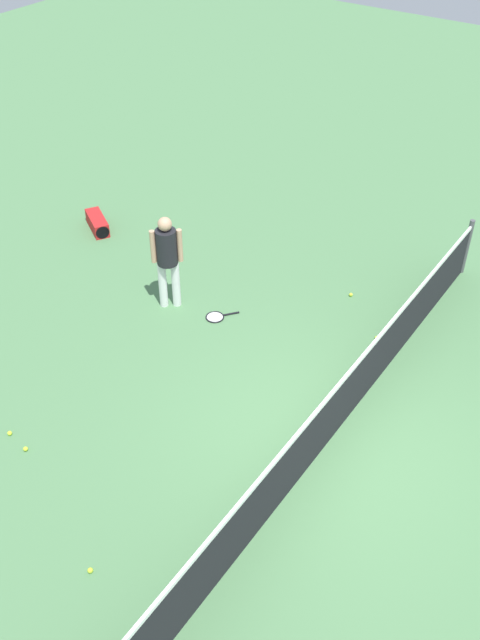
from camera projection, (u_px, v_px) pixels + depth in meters
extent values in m
plane|color=#4C7A4C|center=(327.00, 443.00, 9.67)|extent=(40.00, 40.00, 0.00)
cylinder|color=#4C4C51|center=(467.00, 247.00, 12.56)|extent=(0.09, 0.09, 1.07)
cube|color=black|center=(329.00, 419.00, 9.38)|extent=(10.00, 0.02, 0.91)
cube|color=white|center=(332.00, 393.00, 9.08)|extent=(10.00, 0.04, 0.06)
cylinder|color=white|center=(163.00, 285.00, 11.84)|extent=(0.20, 0.20, 0.85)
cylinder|color=white|center=(176.00, 284.00, 11.86)|extent=(0.20, 0.20, 0.85)
cylinder|color=black|center=(167.00, 247.00, 11.39)|extent=(0.48, 0.48, 0.62)
cylinder|color=tan|center=(153.00, 247.00, 11.37)|extent=(0.13, 0.13, 0.58)
cylinder|color=tan|center=(180.00, 245.00, 11.39)|extent=(0.13, 0.13, 0.58)
sphere|color=tan|center=(165.00, 224.00, 11.13)|extent=(0.32, 0.32, 0.23)
torus|color=black|center=(215.00, 317.00, 11.82)|extent=(0.44, 0.44, 0.02)
cylinder|color=silver|center=(215.00, 317.00, 11.82)|extent=(0.37, 0.37, 0.00)
cylinder|color=black|center=(231.00, 314.00, 11.89)|extent=(0.24, 0.20, 0.03)
sphere|color=#C6E033|center=(377.00, 338.00, 11.36)|extent=(0.07, 0.07, 0.07)
sphere|color=#C6E033|center=(90.00, 570.00, 8.11)|extent=(0.07, 0.07, 0.07)
sphere|color=#C6E033|center=(10.00, 433.00, 9.76)|extent=(0.07, 0.07, 0.07)
sphere|color=#C6E033|center=(351.00, 295.00, 12.28)|extent=(0.07, 0.07, 0.07)
sphere|color=#C6E033|center=(26.00, 449.00, 9.54)|extent=(0.07, 0.07, 0.07)
cube|color=#B21E1E|center=(97.00, 223.00, 13.97)|extent=(0.66, 0.83, 0.28)
cylinder|color=black|center=(102.00, 232.00, 13.71)|extent=(0.28, 0.23, 0.27)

